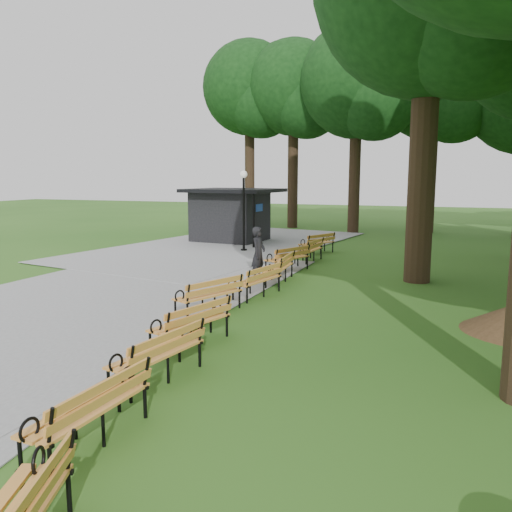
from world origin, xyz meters
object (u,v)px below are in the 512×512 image
(bench_5, at_px, (257,280))
(person, at_px, (259,254))
(kiosk, at_px, (230,215))
(bench_3, at_px, (190,323))
(bench_4, at_px, (208,295))
(bench_6, at_px, (279,267))
(bench_1, at_px, (88,409))
(bench_2, at_px, (157,354))
(bench_7, at_px, (287,258))
(bench_9, at_px, (317,243))
(lamp_post, at_px, (244,194))
(bench_8, at_px, (308,250))

(bench_5, bearing_deg, person, -148.95)
(kiosk, bearing_deg, bench_3, -64.29)
(bench_4, bearing_deg, bench_6, -163.23)
(bench_1, distance_m, bench_4, 6.07)
(bench_2, distance_m, bench_6, 8.08)
(bench_5, height_order, bench_7, same)
(kiosk, distance_m, bench_9, 5.70)
(bench_2, xyz_separation_m, bench_4, (-1.00, 3.97, 0.00))
(lamp_post, bearing_deg, bench_6, -58.90)
(bench_2, bearing_deg, lamp_post, -153.54)
(kiosk, xyz_separation_m, bench_1, (6.08, -18.61, -0.87))
(bench_6, distance_m, bench_8, 3.91)
(bench_9, bearing_deg, person, 22.13)
(bench_2, bearing_deg, bench_9, -166.25)
(bench_1, relative_size, bench_4, 1.00)
(person, distance_m, bench_1, 10.11)
(bench_3, bearing_deg, person, -155.01)
(bench_7, distance_m, bench_9, 4.24)
(bench_2, bearing_deg, person, -161.03)
(kiosk, bearing_deg, bench_7, -48.22)
(bench_8, bearing_deg, lamp_post, -110.75)
(bench_1, distance_m, bench_5, 8.01)
(lamp_post, relative_size, bench_8, 1.82)
(bench_3, height_order, bench_9, same)
(person, bearing_deg, bench_7, -9.41)
(bench_4, bearing_deg, bench_8, -159.81)
(lamp_post, height_order, bench_7, lamp_post)
(kiosk, distance_m, bench_6, 10.11)
(bench_8, height_order, bench_9, same)
(bench_6, height_order, bench_9, same)
(bench_2, bearing_deg, bench_1, 17.21)
(kiosk, bearing_deg, bench_5, -58.05)
(bench_4, height_order, bench_7, same)
(bench_4, distance_m, bench_8, 8.00)
(person, distance_m, bench_4, 4.08)
(bench_9, bearing_deg, bench_4, 24.79)
(lamp_post, distance_m, bench_3, 12.60)
(bench_1, relative_size, bench_9, 1.00)
(kiosk, distance_m, bench_8, 7.06)
(lamp_post, relative_size, bench_5, 1.82)
(bench_3, relative_size, bench_6, 1.00)
(bench_7, bearing_deg, bench_3, 28.53)
(lamp_post, bearing_deg, bench_9, 8.06)
(kiosk, relative_size, bench_2, 2.20)
(lamp_post, xyz_separation_m, bench_2, (3.93, -13.64, -2.02))
(person, xyz_separation_m, bench_9, (0.39, 6.05, -0.40))
(person, xyz_separation_m, bench_6, (0.65, 0.03, -0.40))
(lamp_post, bearing_deg, bench_1, -75.08)
(bench_1, bearing_deg, bench_5, -170.39)
(bench_4, height_order, bench_6, same)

